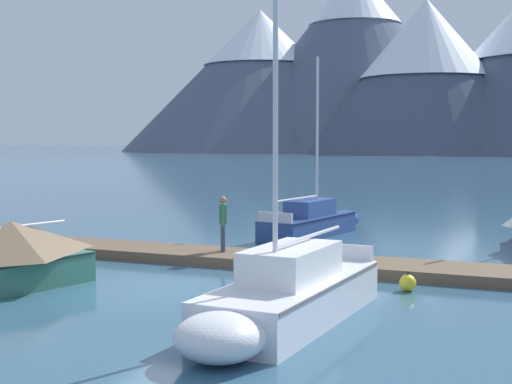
{
  "coord_description": "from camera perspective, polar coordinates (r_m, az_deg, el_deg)",
  "views": [
    {
      "loc": [
        8.57,
        -16.06,
        3.74
      ],
      "look_at": [
        0.0,
        6.0,
        2.0
      ],
      "focal_mm": 51.09,
      "sensor_mm": 36.0,
      "label": 1
    }
  ],
  "objects": [
    {
      "name": "mountain_shoulder_ridge",
      "position": [
        193.23,
        13.13,
        9.16
      ],
      "size": [
        62.71,
        62.71,
        39.24
      ],
      "color": "#424C60",
      "rests_on": "ground"
    },
    {
      "name": "sailboat_mid_dock_starboard",
      "position": [
        14.66,
        2.25,
        -8.17
      ],
      "size": [
        2.34,
        6.93,
        7.15
      ],
      "color": "white",
      "rests_on": "ground"
    },
    {
      "name": "mountain_central_massif",
      "position": [
        222.87,
        7.71,
        10.36
      ],
      "size": [
        85.45,
        85.45,
        54.48
      ],
      "color": "#4C566B",
      "rests_on": "ground"
    },
    {
      "name": "mountain_west_summit",
      "position": [
        222.18,
        0.33,
        8.89
      ],
      "size": [
        83.19,
        83.19,
        42.33
      ],
      "color": "#4C566B",
      "rests_on": "ground"
    },
    {
      "name": "person_on_dock",
      "position": [
        22.19,
        -2.61,
        -2.21
      ],
      "size": [
        0.36,
        0.55,
        1.69
      ],
      "color": "#384256",
      "rests_on": "dock"
    },
    {
      "name": "mooring_buoy_channel_marker",
      "position": [
        18.34,
        11.79,
        -6.98
      ],
      "size": [
        0.42,
        0.42,
        0.5
      ],
      "color": "yellow",
      "rests_on": "ground"
    },
    {
      "name": "sailboat_mid_dock_port",
      "position": [
        28.37,
        4.67,
        -2.29
      ],
      "size": [
        2.65,
        6.72,
        6.88
      ],
      "color": "navy",
      "rests_on": "ground"
    },
    {
      "name": "dock",
      "position": [
        22.11,
        -1.89,
        -5.15
      ],
      "size": [
        20.22,
        2.81,
        0.3
      ],
      "color": "brown",
      "rests_on": "ground"
    },
    {
      "name": "ground_plane",
      "position": [
        18.58,
        -6.77,
        -7.43
      ],
      "size": [
        700.0,
        700.0,
        0.0
      ],
      "primitive_type": "plane",
      "color": "#335B75"
    }
  ]
}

